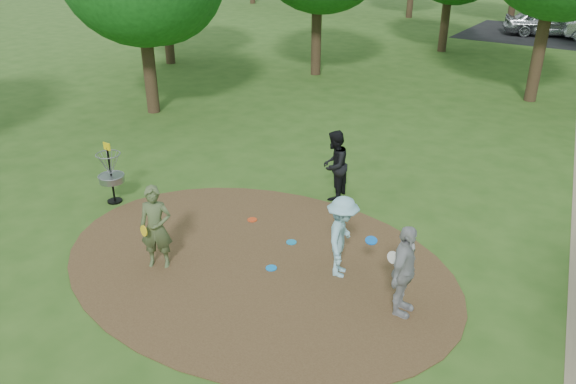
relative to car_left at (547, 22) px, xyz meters
The scene contains 11 objects.
ground 29.84m from the car_left, 89.22° to the right, with size 100.00×100.00×0.00m, color #2D5119.
dirt_clearing 29.84m from the car_left, 89.22° to the right, with size 8.40×8.40×0.02m, color #47301C.
player_observer_with_disc 30.97m from the car_left, 92.06° to the right, with size 0.75×0.68×1.73m.
player_throwing_with_disc 29.29m from the car_left, 86.02° to the right, with size 1.22×1.20×1.65m.
player_walking_with_disc 26.35m from the car_left, 89.45° to the right, with size 0.77×0.93×1.74m.
player_waiting_with_disc 29.90m from the car_left, 83.32° to the right, with size 0.56×1.03×1.71m.
disc_ground_cyan 28.80m from the car_left, 88.80° to the right, with size 0.22×0.22×0.02m, color #1787BB.
disc_ground_blue 29.86m from the car_left, 88.43° to the right, with size 0.22×0.22×0.02m, color #0D81E0.
disc_ground_red 28.46m from the car_left, 91.40° to the right, with size 0.22×0.22×0.02m, color red.
car_left is the anchor object (origin of this frame).
disc_golf_basket 29.80m from the car_left, 97.89° to the right, with size 0.63×0.63×1.54m.
Camera 1 is at (5.83, -7.59, 6.19)m, focal length 35.00 mm.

